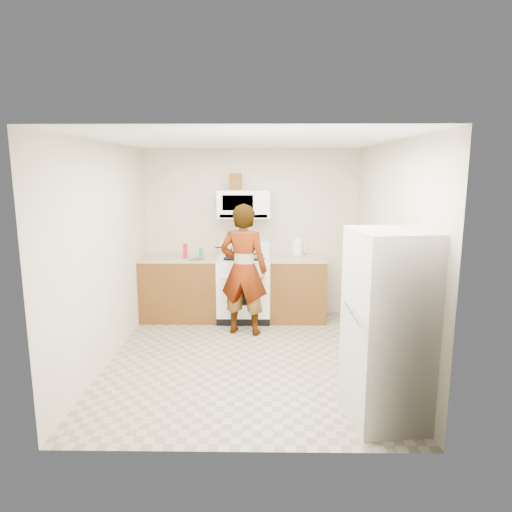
{
  "coord_description": "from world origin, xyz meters",
  "views": [
    {
      "loc": [
        0.17,
        -5.04,
        2.19
      ],
      "look_at": [
        0.09,
        0.55,
        1.13
      ],
      "focal_mm": 32.0,
      "sensor_mm": 36.0,
      "label": 1
    }
  ],
  "objects_px": {
    "microwave": "(244,204)",
    "saucepan": "(231,250)",
    "person": "(244,270)",
    "gas_range": "(244,287)",
    "fridge": "(392,327)",
    "kettle": "(297,248)"
  },
  "relations": [
    {
      "from": "person",
      "to": "saucepan",
      "type": "height_order",
      "value": "person"
    },
    {
      "from": "gas_range",
      "to": "saucepan",
      "type": "relative_size",
      "value": 5.27
    },
    {
      "from": "microwave",
      "to": "kettle",
      "type": "distance_m",
      "value": 1.04
    },
    {
      "from": "gas_range",
      "to": "kettle",
      "type": "xyz_separation_m",
      "value": [
        0.79,
        0.24,
        0.55
      ]
    },
    {
      "from": "gas_range",
      "to": "person",
      "type": "distance_m",
      "value": 0.72
    },
    {
      "from": "person",
      "to": "fridge",
      "type": "xyz_separation_m",
      "value": [
        1.37,
        -2.15,
        -0.03
      ]
    },
    {
      "from": "person",
      "to": "microwave",
      "type": "bearing_deg",
      "value": -74.98
    },
    {
      "from": "fridge",
      "to": "kettle",
      "type": "xyz_separation_m",
      "value": [
        -0.6,
        2.99,
        0.19
      ]
    },
    {
      "from": "person",
      "to": "fridge",
      "type": "relative_size",
      "value": 1.04
    },
    {
      "from": "person",
      "to": "kettle",
      "type": "relative_size",
      "value": 8.51
    },
    {
      "from": "microwave",
      "to": "saucepan",
      "type": "distance_m",
      "value": 0.72
    },
    {
      "from": "microwave",
      "to": "person",
      "type": "xyz_separation_m",
      "value": [
        0.02,
        -0.73,
        -0.82
      ]
    },
    {
      "from": "microwave",
      "to": "fridge",
      "type": "xyz_separation_m",
      "value": [
        1.39,
        -2.88,
        -0.85
      ]
    },
    {
      "from": "fridge",
      "to": "kettle",
      "type": "distance_m",
      "value": 3.06
    },
    {
      "from": "gas_range",
      "to": "fridge",
      "type": "relative_size",
      "value": 0.66
    },
    {
      "from": "gas_range",
      "to": "microwave",
      "type": "distance_m",
      "value": 1.22
    },
    {
      "from": "person",
      "to": "gas_range",
      "type": "bearing_deg",
      "value": -74.62
    },
    {
      "from": "gas_range",
      "to": "kettle",
      "type": "distance_m",
      "value": 0.99
    },
    {
      "from": "person",
      "to": "saucepan",
      "type": "xyz_separation_m",
      "value": [
        -0.22,
        0.77,
        0.13
      ]
    },
    {
      "from": "microwave",
      "to": "saucepan",
      "type": "bearing_deg",
      "value": 170.28
    },
    {
      "from": "microwave",
      "to": "person",
      "type": "height_order",
      "value": "microwave"
    },
    {
      "from": "kettle",
      "to": "fridge",
      "type": "bearing_deg",
      "value": -54.1
    }
  ]
}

